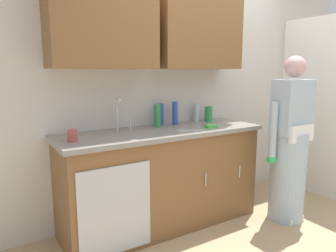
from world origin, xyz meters
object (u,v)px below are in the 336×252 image
at_px(bottle_water_tall, 161,114).
at_px(sponge, 211,126).
at_px(person_at_sink, 289,152).
at_px(bottle_dish_liquid, 208,114).
at_px(bottle_cleaner_spray, 175,113).
at_px(sink, 128,135).
at_px(bottle_water_short, 197,113).
at_px(bottle_soap, 157,116).
at_px(knife_on_counter, 191,130).
at_px(cup_by_sink, 72,136).

distance_m(bottle_water_tall, sponge, 0.52).
bearing_deg(person_at_sink, bottle_dish_liquid, 122.42).
xyz_separation_m(bottle_water_tall, bottle_cleaner_spray, (0.14, -0.05, 0.01)).
bearing_deg(sink, bottle_water_short, 12.97).
bearing_deg(bottle_dish_liquid, bottle_water_short, 149.04).
bearing_deg(bottle_dish_liquid, person_at_sink, -57.58).
bearing_deg(bottle_water_tall, sink, -154.75).
xyz_separation_m(sink, bottle_soap, (0.38, 0.14, 0.13)).
relative_size(bottle_soap, bottle_water_tall, 1.01).
bearing_deg(bottle_soap, knife_on_counter, -62.12).
bearing_deg(cup_by_sink, knife_on_counter, -6.51).
distance_m(cup_by_sink, sponge, 1.30).
xyz_separation_m(sink, bottle_water_tall, (0.47, 0.22, 0.12)).
bearing_deg(sink, person_at_sink, -21.05).
relative_size(person_at_sink, cup_by_sink, 17.08).
bearing_deg(bottle_water_tall, bottle_dish_liquid, -7.99).
distance_m(bottle_water_short, bottle_cleaner_spray, 0.30).
height_order(person_at_sink, bottle_cleaner_spray, person_at_sink).
bearing_deg(sink, bottle_soap, 20.03).
xyz_separation_m(bottle_water_tall, bottle_dish_liquid, (0.55, -0.08, -0.03)).
height_order(person_at_sink, knife_on_counter, person_at_sink).
distance_m(person_at_sink, bottle_water_tall, 1.32).
bearing_deg(person_at_sink, bottle_water_tall, 141.84).
height_order(person_at_sink, bottle_soap, person_at_sink).
relative_size(cup_by_sink, knife_on_counter, 0.40).
bearing_deg(bottle_cleaner_spray, bottle_water_tall, 161.81).
xyz_separation_m(bottle_dish_liquid, bottle_cleaner_spray, (-0.41, 0.03, 0.03)).
distance_m(bottle_water_tall, knife_on_counter, 0.43).
relative_size(bottle_water_tall, bottle_cleaner_spray, 0.95).
relative_size(cup_by_sink, sponge, 0.86).
bearing_deg(cup_by_sink, person_at_sink, -14.25).
xyz_separation_m(bottle_water_tall, cup_by_sink, (-0.97, -0.29, -0.06)).
relative_size(person_at_sink, bottle_dish_liquid, 10.00).
bearing_deg(knife_on_counter, cup_by_sink, 26.24).
bearing_deg(bottle_cleaner_spray, sponge, -61.70).
height_order(sink, knife_on_counter, sink).
bearing_deg(bottle_cleaner_spray, knife_on_counter, -98.95).
relative_size(bottle_water_short, cup_by_sink, 2.01).
relative_size(bottle_cleaner_spray, knife_on_counter, 0.97).
xyz_separation_m(bottle_water_tall, bottle_water_short, (0.44, -0.01, -0.01)).
xyz_separation_m(bottle_soap, bottle_dish_liquid, (0.64, 0.01, -0.03)).
height_order(person_at_sink, bottle_water_tall, person_at_sink).
relative_size(bottle_cleaner_spray, sponge, 2.11).
xyz_separation_m(bottle_soap, cup_by_sink, (-0.88, -0.20, -0.06)).
bearing_deg(sink, bottle_water_tall, 25.25).
height_order(person_at_sink, bottle_dish_liquid, person_at_sink).
xyz_separation_m(bottle_dish_liquid, knife_on_counter, (-0.47, -0.33, -0.08)).
bearing_deg(bottle_soap, bottle_water_short, 7.62).
relative_size(bottle_water_tall, sponge, 2.00).
bearing_deg(knife_on_counter, bottle_water_tall, -45.69).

